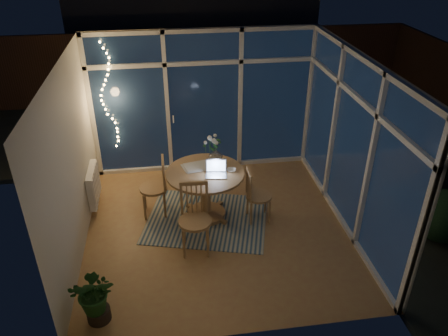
{
  "coord_description": "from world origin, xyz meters",
  "views": [
    {
      "loc": [
        -0.69,
        -5.34,
        4.18
      ],
      "look_at": [
        0.11,
        0.25,
        0.92
      ],
      "focal_mm": 35.0,
      "sensor_mm": 36.0,
      "label": 1
    }
  ],
  "objects_px": {
    "laptop": "(216,169)",
    "flower_vase": "(216,156)",
    "chair_right": "(259,195)",
    "chair_front": "(195,220)",
    "potted_plant": "(95,296)",
    "dining_table": "(206,194)",
    "chair_left": "(153,187)"
  },
  "relations": [
    {
      "from": "chair_right",
      "to": "chair_front",
      "type": "distance_m",
      "value": 1.2
    },
    {
      "from": "chair_left",
      "to": "laptop",
      "type": "bearing_deg",
      "value": 70.52
    },
    {
      "from": "dining_table",
      "to": "chair_front",
      "type": "xyz_separation_m",
      "value": [
        -0.23,
        -0.8,
        0.12
      ]
    },
    {
      "from": "chair_front",
      "to": "laptop",
      "type": "relative_size",
      "value": 3.33
    },
    {
      "from": "potted_plant",
      "to": "chair_right",
      "type": "bearing_deg",
      "value": 36.36
    },
    {
      "from": "laptop",
      "to": "potted_plant",
      "type": "height_order",
      "value": "laptop"
    },
    {
      "from": "dining_table",
      "to": "chair_front",
      "type": "relative_size",
      "value": 1.14
    },
    {
      "from": "dining_table",
      "to": "chair_front",
      "type": "bearing_deg",
      "value": -106.32
    },
    {
      "from": "chair_front",
      "to": "potted_plant",
      "type": "xyz_separation_m",
      "value": [
        -1.26,
        -1.09,
        -0.15
      ]
    },
    {
      "from": "chair_front",
      "to": "flower_vase",
      "type": "relative_size",
      "value": 5.03
    },
    {
      "from": "chair_right",
      "to": "flower_vase",
      "type": "relative_size",
      "value": 4.36
    },
    {
      "from": "flower_vase",
      "to": "chair_right",
      "type": "bearing_deg",
      "value": -39.42
    },
    {
      "from": "chair_right",
      "to": "flower_vase",
      "type": "height_order",
      "value": "flower_vase"
    },
    {
      "from": "chair_front",
      "to": "flower_vase",
      "type": "bearing_deg",
      "value": 72.26
    },
    {
      "from": "flower_vase",
      "to": "potted_plant",
      "type": "bearing_deg",
      "value": -127.66
    },
    {
      "from": "potted_plant",
      "to": "chair_front",
      "type": "bearing_deg",
      "value": 41.06
    },
    {
      "from": "dining_table",
      "to": "chair_right",
      "type": "distance_m",
      "value": 0.83
    },
    {
      "from": "chair_front",
      "to": "laptop",
      "type": "xyz_separation_m",
      "value": [
        0.38,
        0.66,
        0.41
      ]
    },
    {
      "from": "chair_right",
      "to": "chair_front",
      "type": "xyz_separation_m",
      "value": [
        -1.04,
        -0.6,
        0.07
      ]
    },
    {
      "from": "chair_right",
      "to": "potted_plant",
      "type": "bearing_deg",
      "value": 126.48
    },
    {
      "from": "dining_table",
      "to": "laptop",
      "type": "height_order",
      "value": "laptop"
    },
    {
      "from": "potted_plant",
      "to": "flower_vase",
      "type": "bearing_deg",
      "value": 52.34
    },
    {
      "from": "dining_table",
      "to": "chair_left",
      "type": "bearing_deg",
      "value": 166.3
    },
    {
      "from": "laptop",
      "to": "potted_plant",
      "type": "xyz_separation_m",
      "value": [
        -1.64,
        -1.76,
        -0.55
      ]
    },
    {
      "from": "chair_front",
      "to": "potted_plant",
      "type": "height_order",
      "value": "chair_front"
    },
    {
      "from": "potted_plant",
      "to": "dining_table",
      "type": "bearing_deg",
      "value": 51.78
    },
    {
      "from": "dining_table",
      "to": "chair_right",
      "type": "relative_size",
      "value": 1.31
    },
    {
      "from": "dining_table",
      "to": "chair_left",
      "type": "height_order",
      "value": "chair_left"
    },
    {
      "from": "laptop",
      "to": "flower_vase",
      "type": "bearing_deg",
      "value": 91.5
    },
    {
      "from": "chair_left",
      "to": "potted_plant",
      "type": "xyz_separation_m",
      "value": [
        -0.68,
        -2.09,
        -0.12
      ]
    },
    {
      "from": "chair_right",
      "to": "chair_front",
      "type": "bearing_deg",
      "value": 119.94
    },
    {
      "from": "laptop",
      "to": "potted_plant",
      "type": "bearing_deg",
      "value": -125.07
    }
  ]
}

